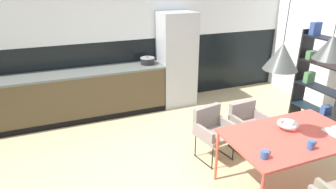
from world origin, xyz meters
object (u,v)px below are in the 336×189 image
at_px(armchair_head_of_table, 247,120).
at_px(mug_dark_espresso, 311,145).
at_px(open_shelf_unit, 321,76).
at_px(pendant_lamp_over_table_near, 282,57).
at_px(dining_table, 291,138).
at_px(fruit_bowl, 288,124).
at_px(pendant_lamp_over_table_far, 331,47).
at_px(armchair_near_window, 212,127).
at_px(cooking_pot, 148,61).
at_px(refrigerator_column, 176,60).
at_px(mug_glass_clear, 265,154).

bearing_deg(armchair_head_of_table, mug_dark_espresso, 80.01).
bearing_deg(open_shelf_unit, armchair_head_of_table, -81.24).
bearing_deg(pendant_lamp_over_table_near, dining_table, -5.31).
distance_m(fruit_bowl, pendant_lamp_over_table_far, 1.02).
height_order(armchair_head_of_table, pendant_lamp_over_table_far, pendant_lamp_over_table_far).
xyz_separation_m(armchair_near_window, fruit_bowl, (0.59, -0.80, 0.32)).
xyz_separation_m(dining_table, mug_dark_espresso, (-0.04, -0.31, 0.10)).
bearing_deg(open_shelf_unit, pendant_lamp_over_table_near, -60.28).
height_order(fruit_bowl, cooking_pot, cooking_pot).
height_order(dining_table, armchair_head_of_table, dining_table).
distance_m(refrigerator_column, mug_dark_espresso, 3.30).
xyz_separation_m(dining_table, pendant_lamp_over_table_near, (-0.31, 0.03, 1.03)).
bearing_deg(refrigerator_column, armchair_near_window, -98.52).
height_order(dining_table, armchair_near_window, armchair_near_window).
bearing_deg(mug_glass_clear, dining_table, 23.11).
distance_m(dining_table, mug_dark_espresso, 0.33).
xyz_separation_m(dining_table, armchair_near_window, (-0.54, 0.94, -0.22)).
distance_m(armchair_head_of_table, armchair_near_window, 0.62).
distance_m(refrigerator_column, armchair_near_window, 2.11).
distance_m(refrigerator_column, cooking_pot, 0.61).
bearing_deg(pendant_lamp_over_table_far, mug_dark_espresso, -140.07).
bearing_deg(dining_table, open_shelf_unit, 34.56).
bearing_deg(pendant_lamp_over_table_far, dining_table, 177.08).
relative_size(refrigerator_column, open_shelf_unit, 1.06).
bearing_deg(mug_dark_espresso, fruit_bowl, 78.13).
xyz_separation_m(cooking_pot, pendant_lamp_over_table_far, (1.16, -3.01, 0.81)).
relative_size(fruit_bowl, pendant_lamp_over_table_near, 0.24).
relative_size(refrigerator_column, mug_glass_clear, 15.22).
height_order(armchair_head_of_table, open_shelf_unit, open_shelf_unit).
height_order(mug_glass_clear, open_shelf_unit, open_shelf_unit).
distance_m(dining_table, pendant_lamp_over_table_far, 1.12).
height_order(refrigerator_column, cooking_pot, refrigerator_column).
bearing_deg(open_shelf_unit, mug_dark_espresso, -49.75).
distance_m(armchair_head_of_table, fruit_bowl, 0.88).
relative_size(cooking_pot, open_shelf_unit, 0.16).
height_order(refrigerator_column, armchair_near_window, refrigerator_column).
distance_m(mug_glass_clear, cooking_pot, 3.27).
xyz_separation_m(refrigerator_column, pendant_lamp_over_table_near, (-0.08, -2.95, 0.79)).
height_order(fruit_bowl, pendant_lamp_over_table_far, pendant_lamp_over_table_far).
bearing_deg(fruit_bowl, open_shelf_unit, 32.12).
height_order(open_shelf_unit, pendant_lamp_over_table_far, pendant_lamp_over_table_far).
distance_m(dining_table, mug_glass_clear, 0.68).
bearing_deg(pendant_lamp_over_table_near, mug_glass_clear, -136.19).
xyz_separation_m(armchair_head_of_table, cooking_pot, (-0.93, 2.04, 0.49)).
relative_size(open_shelf_unit, pendant_lamp_over_table_far, 1.79).
bearing_deg(pendant_lamp_over_table_far, mug_glass_clear, -165.09).
distance_m(fruit_bowl, mug_dark_espresso, 0.46).
bearing_deg(fruit_bowl, armchair_near_window, 126.66).
relative_size(dining_table, mug_glass_clear, 12.67).
distance_m(refrigerator_column, fruit_bowl, 2.85).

